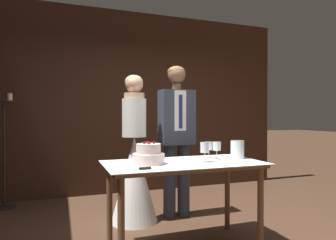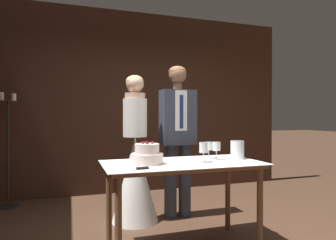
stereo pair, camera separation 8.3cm
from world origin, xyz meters
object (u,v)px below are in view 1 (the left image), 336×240
(tiered_cake, at_px, (149,155))
(hurricane_candle, at_px, (237,150))
(cake_knife, at_px, (155,168))
(wine_glass_near, at_px, (209,147))
(groom, at_px, (177,131))
(wine_glass_far, at_px, (205,148))
(wine_glass_middle, at_px, (217,147))
(candle_stand, at_px, (4,156))
(bride, at_px, (134,168))
(cake_table, at_px, (184,173))

(tiered_cake, relative_size, hurricane_candle, 1.57)
(cake_knife, distance_m, wine_glass_near, 0.83)
(tiered_cake, bearing_deg, groom, 54.64)
(wine_glass_far, bearing_deg, wine_glass_middle, 32.97)
(wine_glass_near, height_order, candle_stand, candle_stand)
(cake_knife, relative_size, hurricane_candle, 2.41)
(tiered_cake, xyz_separation_m, bride, (0.07, 0.85, -0.25))
(cake_table, distance_m, cake_knife, 0.45)
(cake_table, height_order, tiered_cake, tiered_cake)
(hurricane_candle, xyz_separation_m, bride, (-0.86, 0.82, -0.26))
(wine_glass_far, height_order, candle_stand, candle_stand)
(tiered_cake, bearing_deg, cake_table, -0.94)
(tiered_cake, xyz_separation_m, candle_stand, (-1.46, 1.95, -0.19))
(groom, bearing_deg, hurricane_candle, -67.88)
(wine_glass_middle, xyz_separation_m, wine_glass_far, (-0.20, -0.13, 0.00))
(cake_table, relative_size, cake_knife, 3.32)
(cake_table, bearing_deg, wine_glass_far, -20.14)
(tiered_cake, xyz_separation_m, cake_knife, (-0.02, -0.26, -0.07))
(candle_stand, bearing_deg, tiered_cake, -53.32)
(bride, bearing_deg, wine_glass_far, -64.00)
(groom, bearing_deg, wine_glass_far, -95.06)
(bride, bearing_deg, tiered_cake, -94.77)
(cake_table, xyz_separation_m, bride, (-0.27, 0.85, -0.08))
(wine_glass_middle, distance_m, bride, 1.07)
(cake_knife, height_order, groom, groom)
(cake_knife, bearing_deg, tiered_cake, 83.20)
(candle_stand, bearing_deg, wine_glass_near, -39.87)
(bride, bearing_deg, groom, -0.05)
(hurricane_candle, xyz_separation_m, groom, (-0.33, 0.82, 0.16))
(cake_table, relative_size, candle_stand, 0.94)
(wine_glass_far, height_order, groom, groom)
(wine_glass_far, distance_m, groom, 0.93)
(cake_knife, relative_size, wine_glass_middle, 2.53)
(groom, relative_size, candle_stand, 1.19)
(wine_glass_middle, relative_size, bride, 0.10)
(tiered_cake, xyz_separation_m, wine_glass_middle, (0.72, 0.06, 0.05))
(tiered_cake, distance_m, groom, 1.05)
(bride, relative_size, candle_stand, 1.10)
(tiered_cake, xyz_separation_m, wine_glass_near, (0.69, 0.16, 0.04))
(cake_table, xyz_separation_m, groom, (0.27, 0.85, 0.34))
(cake_table, relative_size, hurricane_candle, 7.99)
(tiered_cake, height_order, wine_glass_far, tiered_cake)
(hurricane_candle, xyz_separation_m, candle_stand, (-2.39, 1.93, -0.19))
(tiered_cake, bearing_deg, wine_glass_far, -7.98)
(hurricane_candle, bearing_deg, groom, 112.12)
(wine_glass_middle, height_order, hurricane_candle, hurricane_candle)
(wine_glass_middle, xyz_separation_m, hurricane_candle, (0.22, -0.03, -0.04))
(groom, distance_m, candle_stand, 2.36)
(wine_glass_near, distance_m, wine_glass_far, 0.29)
(tiered_cake, height_order, groom, groom)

